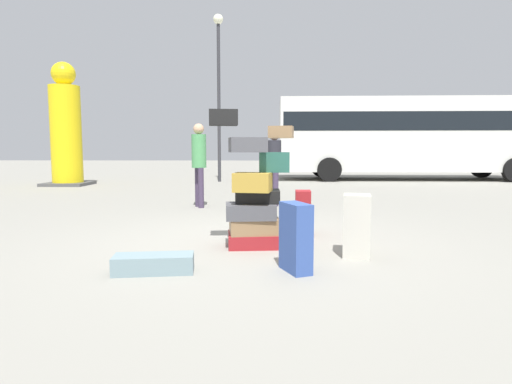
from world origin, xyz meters
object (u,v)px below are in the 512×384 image
suitcase_maroon_upright_blue (303,213)px  yellow_dummy_statue (66,131)px  person_bearded_onlooker (199,158)px  suitcase_cream_white_trunk (356,226)px  lamp_post (219,74)px  suitcase_tower (254,197)px  suitcase_slate_behind_tower (154,264)px  person_tourist_with_camera (274,160)px  parked_bus (412,133)px  suitcase_navy_left_side (296,237)px

suitcase_maroon_upright_blue → yellow_dummy_statue: size_ratio=0.16×
suitcase_maroon_upright_blue → person_bearded_onlooker: size_ratio=0.36×
suitcase_cream_white_trunk → lamp_post: lamp_post is taller
suitcase_tower → yellow_dummy_statue: 11.08m
suitcase_slate_behind_tower → person_tourist_with_camera: 5.28m
suitcase_slate_behind_tower → yellow_dummy_statue: size_ratio=0.19×
suitcase_slate_behind_tower → person_bearded_onlooker: size_ratio=0.45×
suitcase_cream_white_trunk → yellow_dummy_statue: size_ratio=0.17×
suitcase_maroon_upright_blue → parked_bus: 12.42m
suitcase_tower → suitcase_maroon_upright_blue: 1.06m
suitcase_tower → person_tourist_with_camera: size_ratio=1.04×
suitcase_tower → lamp_post: (-1.61, 10.64, 3.34)m
person_bearded_onlooker → lamp_post: bearing=157.1°
suitcase_cream_white_trunk → parked_bus: 13.34m
suitcase_maroon_upright_blue → lamp_post: 10.76m
suitcase_cream_white_trunk → suitcase_navy_left_side: 0.95m
suitcase_navy_left_side → suitcase_maroon_upright_blue: bearing=60.7°
suitcase_tower → suitcase_maroon_upright_blue: size_ratio=2.68×
suitcase_cream_white_trunk → suitcase_maroon_upright_blue: 1.32m
suitcase_cream_white_trunk → yellow_dummy_statue: bearing=140.2°
suitcase_slate_behind_tower → suitcase_navy_left_side: (1.39, 0.07, 0.25)m
person_tourist_with_camera → lamp_post: size_ratio=0.27×
parked_bus → lamp_post: size_ratio=1.73×
suitcase_cream_white_trunk → person_tourist_with_camera: size_ratio=0.44×
suitcase_tower → yellow_dummy_statue: (-6.52, 8.89, 1.18)m
suitcase_tower → person_bearded_onlooker: size_ratio=0.97×
suitcase_tower → person_bearded_onlooker: (-1.25, 3.58, 0.41)m
suitcase_tower → parked_bus: (5.90, 11.93, 1.22)m
suitcase_tower → suitcase_slate_behind_tower: size_ratio=2.17×
parked_bus → suitcase_maroon_upright_blue: bearing=-114.4°
person_bearded_onlooker → person_tourist_with_camera: (1.56, 0.33, -0.06)m
person_bearded_onlooker → yellow_dummy_statue: size_ratio=0.43×
suitcase_cream_white_trunk → suitcase_slate_behind_tower: 2.24m
suitcase_cream_white_trunk → suitcase_tower: bearing=169.2°
suitcase_navy_left_side → yellow_dummy_statue: yellow_dummy_statue is taller
suitcase_navy_left_side → lamp_post: lamp_post is taller
suitcase_cream_white_trunk → person_bearded_onlooker: bearing=131.6°
suitcase_slate_behind_tower → person_bearded_onlooker: (-0.29, 4.73, 0.94)m
suitcase_maroon_upright_blue → lamp_post: lamp_post is taller
suitcase_tower → suitcase_navy_left_side: size_ratio=2.46×
suitcase_navy_left_side → lamp_post: 12.43m
suitcase_slate_behind_tower → person_bearded_onlooker: bearing=85.9°
lamp_post → suitcase_cream_white_trunk: bearing=-76.0°
suitcase_maroon_upright_blue → lamp_post: (-2.27, 9.87, 3.64)m
suitcase_cream_white_trunk → suitcase_slate_behind_tower: (-2.12, -0.69, -0.26)m
yellow_dummy_statue → person_bearded_onlooker: bearing=-45.2°
person_bearded_onlooker → person_tourist_with_camera: person_bearded_onlooker is taller
suitcase_tower → suitcase_cream_white_trunk: suitcase_tower is taller
yellow_dummy_statue → suitcase_maroon_upright_blue: bearing=-48.5°
lamp_post → suitcase_tower: bearing=-81.4°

